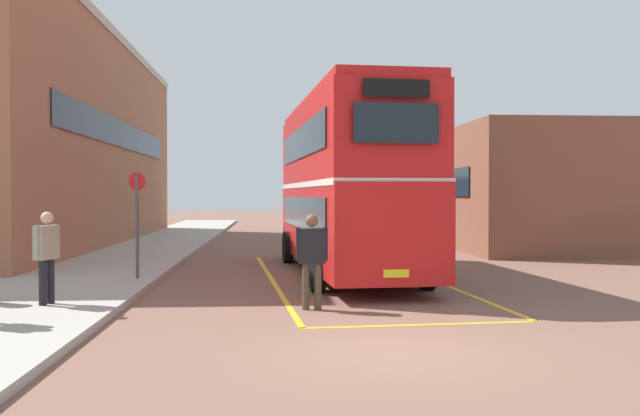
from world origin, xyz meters
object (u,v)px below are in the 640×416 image
Objects in this scene: pedestrian_boarding at (312,254)px; bus_stop_sign at (137,215)px; single_deck_bus at (367,205)px; pedestrian_waiting_near at (47,251)px; double_decker_bus at (346,183)px.

bus_stop_sign is (-4.04, 4.01, 0.64)m from pedestrian_boarding.
single_deck_bus is 22.20m from pedestrian_boarding.
bus_stop_sign is at bearing -114.55° from single_deck_bus.
pedestrian_waiting_near reaches higher than pedestrian_boarding.
double_decker_bus reaches higher than single_deck_bus.
pedestrian_boarding is (-1.27, -5.75, -1.45)m from double_decker_bus.
pedestrian_boarding is (-4.10, -21.82, -0.57)m from single_deck_bus.
bus_stop_sign is (0.91, 3.91, 0.55)m from pedestrian_waiting_near.
double_decker_bus is at bearing 42.28° from pedestrian_waiting_near.
pedestrian_boarding is 4.95m from pedestrian_waiting_near.
single_deck_bus reaches higher than pedestrian_waiting_near.
bus_stop_sign reaches higher than pedestrian_boarding.
bus_stop_sign is at bearing 76.91° from pedestrian_waiting_near.
bus_stop_sign is at bearing -161.80° from double_decker_bus.
pedestrian_boarding is 5.72m from bus_stop_sign.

